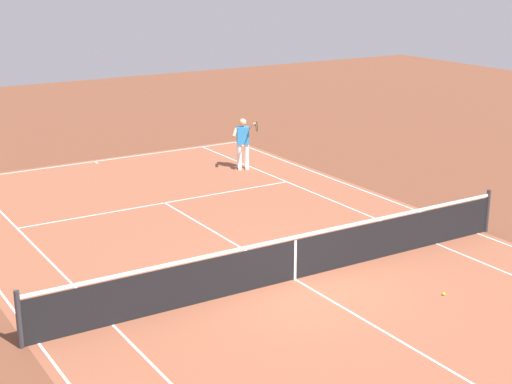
# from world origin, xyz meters

# --- Properties ---
(ground_plane) EXTENTS (60.00, 60.00, 0.00)m
(ground_plane) POSITION_xyz_m (0.00, 0.00, 0.00)
(ground_plane) COLOR brown
(court_slab) EXTENTS (24.20, 11.40, 0.00)m
(court_slab) POSITION_xyz_m (0.00, 0.00, 0.00)
(court_slab) COLOR #935138
(court_slab) RESTS_ON ground_plane
(court_line_markings) EXTENTS (23.85, 11.05, 0.01)m
(court_line_markings) POSITION_xyz_m (0.00, 0.00, 0.00)
(court_line_markings) COLOR white
(court_line_markings) RESTS_ON ground_plane
(tennis_net) EXTENTS (0.10, 11.70, 1.08)m
(tennis_net) POSITION_xyz_m (0.00, 0.00, 0.49)
(tennis_net) COLOR #2D2D33
(tennis_net) RESTS_ON ground_plane
(tennis_player_near) EXTENTS (1.19, 0.75, 1.70)m
(tennis_player_near) POSITION_xyz_m (8.45, -3.79, 0.93)
(tennis_player_near) COLOR white
(tennis_player_near) RESTS_ON ground_plane
(tennis_ball) EXTENTS (0.07, 0.07, 0.07)m
(tennis_ball) POSITION_xyz_m (-2.29, -2.09, 0.03)
(tennis_ball) COLOR #CCE01E
(tennis_ball) RESTS_ON ground_plane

